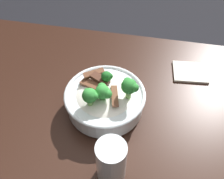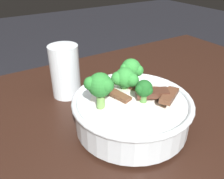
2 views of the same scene
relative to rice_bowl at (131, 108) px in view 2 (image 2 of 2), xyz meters
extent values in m
cube|color=black|center=(0.12, -0.01, -0.07)|extent=(1.44, 0.79, 0.04)
cube|color=black|center=(-0.52, -0.32, -0.47)|extent=(0.08, 0.08, 0.76)
cylinder|color=silver|center=(0.00, 0.00, -0.05)|extent=(0.09, 0.09, 0.01)
cylinder|color=silver|center=(0.00, 0.00, -0.01)|extent=(0.22, 0.22, 0.06)
torus|color=silver|center=(0.00, 0.00, 0.02)|extent=(0.24, 0.24, 0.01)
ellipsoid|color=white|center=(0.00, 0.00, 0.00)|extent=(0.18, 0.18, 0.06)
cube|color=brown|center=(-0.04, 0.02, 0.03)|extent=(0.08, 0.05, 0.02)
cube|color=brown|center=(-0.02, 0.00, 0.03)|extent=(0.04, 0.05, 0.02)
cube|color=#4C2B1E|center=(-0.02, 0.03, 0.04)|extent=(0.06, 0.05, 0.01)
cube|color=brown|center=(0.03, -0.02, 0.04)|extent=(0.04, 0.08, 0.01)
cube|color=brown|center=(-0.04, 0.05, 0.04)|extent=(0.06, 0.05, 0.01)
cylinder|color=#7AB256|center=(-0.03, -0.05, 0.04)|extent=(0.02, 0.02, 0.02)
sphere|color=green|center=(-0.03, -0.05, 0.06)|extent=(0.04, 0.04, 0.04)
sphere|color=green|center=(-0.02, -0.05, 0.06)|extent=(0.02, 0.02, 0.02)
sphere|color=green|center=(-0.04, -0.04, 0.06)|extent=(0.02, 0.02, 0.02)
cylinder|color=#5B9947|center=(0.00, -0.03, 0.03)|extent=(0.01, 0.01, 0.02)
sphere|color=green|center=(0.00, -0.03, 0.06)|extent=(0.04, 0.04, 0.04)
sphere|color=green|center=(0.01, -0.03, 0.06)|extent=(0.03, 0.03, 0.03)
sphere|color=green|center=(-0.01, -0.01, 0.06)|extent=(0.03, 0.03, 0.03)
cylinder|color=#7AB256|center=(0.07, 0.00, 0.04)|extent=(0.02, 0.02, 0.03)
sphere|color=#2D8433|center=(0.07, 0.00, 0.07)|extent=(0.04, 0.04, 0.04)
sphere|color=#2D8433|center=(0.08, -0.01, 0.07)|extent=(0.02, 0.02, 0.02)
sphere|color=#2D8433|center=(0.06, 0.01, 0.07)|extent=(0.03, 0.03, 0.03)
cylinder|color=#5B9947|center=(0.00, 0.03, 0.04)|extent=(0.01, 0.01, 0.02)
sphere|color=#1E6023|center=(0.00, 0.03, 0.06)|extent=(0.03, 0.03, 0.03)
sphere|color=#1E6023|center=(0.01, 0.03, 0.06)|extent=(0.02, 0.02, 0.02)
sphere|color=#1E6023|center=(0.00, 0.04, 0.06)|extent=(0.02, 0.02, 0.02)
cylinder|color=white|center=(0.06, -0.20, -0.05)|extent=(0.07, 0.07, 0.00)
cylinder|color=white|center=(0.06, -0.20, 0.02)|extent=(0.07, 0.07, 0.13)
cylinder|color=olive|center=(0.06, -0.20, -0.02)|extent=(0.06, 0.06, 0.06)
camera|label=1|loc=(0.11, -0.45, 0.56)|focal=40.06mm
camera|label=2|loc=(0.24, 0.31, 0.26)|focal=37.99mm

